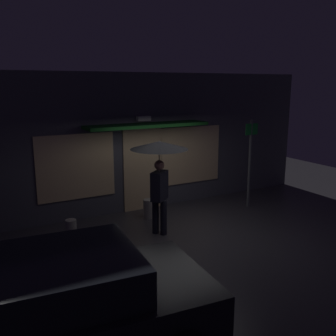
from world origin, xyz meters
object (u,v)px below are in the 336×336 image
at_px(street_sign_post, 250,158).
at_px(sidewalk_bollard_2, 71,230).
at_px(person_with_umbrella, 159,160).
at_px(sidewalk_bollard, 149,209).
at_px(parked_car, 37,313).

relative_size(street_sign_post, sidewalk_bollard_2, 5.18).
xyz_separation_m(person_with_umbrella, sidewalk_bollard, (0.26, 1.07, -1.46)).
distance_m(person_with_umbrella, street_sign_post, 3.12).
xyz_separation_m(street_sign_post, sidewalk_bollard, (-2.80, 0.52, -1.12)).
distance_m(sidewalk_bollard, sidewalk_bollard_2, 2.15).
distance_m(parked_car, sidewalk_bollard, 5.32).
relative_size(person_with_umbrella, street_sign_post, 0.88).
distance_m(person_with_umbrella, sidewalk_bollard_2, 2.43).
bearing_deg(person_with_umbrella, sidewalk_bollard_2, -56.29).
height_order(person_with_umbrella, sidewalk_bollard, person_with_umbrella).
bearing_deg(street_sign_post, sidewalk_bollard_2, 179.47).
height_order(street_sign_post, sidewalk_bollard_2, street_sign_post).
bearing_deg(parked_car, sidewalk_bollard_2, 74.68).
xyz_separation_m(person_with_umbrella, sidewalk_bollard_2, (-1.84, 0.60, -1.47)).
height_order(person_with_umbrella, street_sign_post, street_sign_post).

